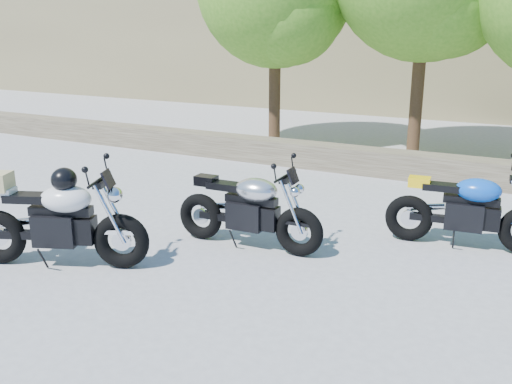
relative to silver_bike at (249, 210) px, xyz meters
The scene contains 5 objects.
ground 1.07m from the silver_bike, 98.21° to the right, with size 90.00×90.00×0.00m, color gray.
stone_wall 4.58m from the silver_bike, 91.68° to the left, with size 22.00×0.55×0.50m, color brown.
silver_bike is the anchor object (origin of this frame).
white_bike 2.39m from the silver_bike, 137.89° to the right, with size 2.13×1.04×1.24m.
blue_bike 2.86m from the silver_bike, 27.09° to the left, with size 2.08×0.66×1.04m.
Camera 1 is at (3.47, -5.32, 2.82)m, focal length 40.00 mm.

